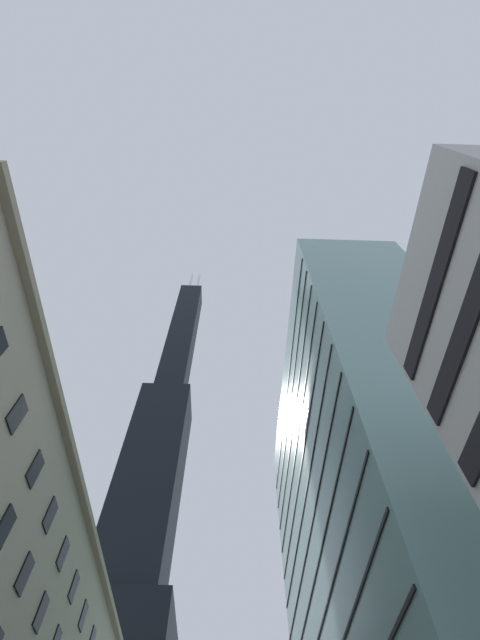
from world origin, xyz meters
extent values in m
cube|color=#9E937A|center=(-10.75, 28.88, 25.45)|extent=(0.70, 69.76, 0.60)
cube|color=black|center=(-10.95, 13.00, 16.60)|extent=(0.14, 1.40, 2.20)
cube|color=black|center=(-10.95, 18.00, 16.60)|extent=(0.14, 1.40, 2.20)
cube|color=black|center=(-10.95, 23.00, 16.60)|extent=(0.14, 1.40, 2.20)
cube|color=black|center=(-10.95, 8.00, 20.80)|extent=(0.14, 1.40, 2.20)
cube|color=black|center=(-10.95, 13.00, 20.80)|extent=(0.14, 1.40, 2.20)
cube|color=black|center=(-10.95, 18.00, 20.80)|extent=(0.14, 1.40, 2.20)
cube|color=black|center=(-10.95, 23.00, 20.80)|extent=(0.14, 1.40, 2.20)
cube|color=black|center=(-10.95, 28.00, 20.80)|extent=(0.14, 1.40, 2.20)
cube|color=black|center=(-10.95, 33.00, 20.80)|extent=(0.14, 1.40, 2.20)
cube|color=black|center=(-19.04, 83.53, 74.89)|extent=(15.52, 15.52, 63.07)
cube|color=black|center=(-19.04, 83.53, 145.84)|extent=(9.98, 9.98, 78.83)
cylinder|color=silver|center=(-21.03, 83.53, 196.80)|extent=(1.20, 1.20, 23.07)
cylinder|color=silver|center=(-17.04, 83.53, 196.80)|extent=(1.20, 1.20, 23.07)
cube|color=black|center=(10.95, -2.79, 15.00)|extent=(0.16, 9.62, 1.10)
cube|color=black|center=(10.95, -2.79, 18.00)|extent=(0.16, 9.62, 1.10)
cube|color=gray|center=(18.03, 32.55, 29.17)|extent=(14.07, 46.64, 58.35)
cube|color=black|center=(10.96, 32.55, 20.00)|extent=(0.12, 45.64, 0.24)
cube|color=black|center=(10.96, 32.55, 24.00)|extent=(0.12, 45.64, 0.24)
cube|color=black|center=(10.96, 32.55, 28.00)|extent=(0.12, 45.64, 0.24)
cube|color=black|center=(10.96, 32.55, 32.00)|extent=(0.12, 45.64, 0.24)
cube|color=black|center=(10.96, 32.55, 36.00)|extent=(0.12, 45.64, 0.24)
cube|color=black|center=(10.96, 32.55, 40.00)|extent=(0.12, 45.64, 0.24)
cube|color=black|center=(10.96, 32.55, 44.00)|extent=(0.12, 45.64, 0.24)
cube|color=black|center=(10.96, 32.55, 48.00)|extent=(0.12, 45.64, 0.24)
cube|color=black|center=(10.96, 32.55, 52.00)|extent=(0.12, 45.64, 0.24)
camera|label=1|loc=(2.28, -10.29, 1.86)|focal=23.15mm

